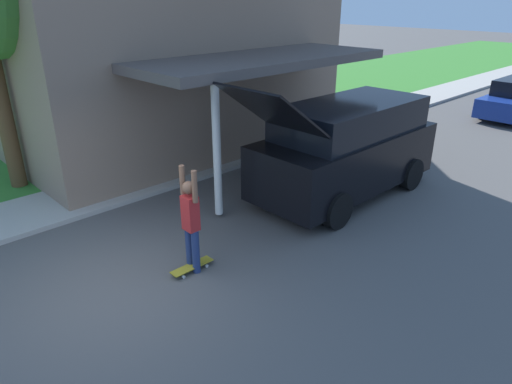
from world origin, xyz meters
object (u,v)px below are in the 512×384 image
Objects in this scene: skateboard at (192,267)px; fire_hydrant at (73,178)px; suv_parked at (346,148)px; skateboarder at (191,220)px.

skateboard is 1.02× the size of fire_hydrant.
fire_hydrant is (-4.13, -4.56, -0.66)m from suv_parked.
suv_parked is 4.42m from skateboarder.
suv_parked is 4.58m from skateboard.
skateboarder is (0.18, -4.41, -0.19)m from suv_parked.
fire_hydrant is (-4.32, -0.15, -0.48)m from skateboarder.
skateboard is at bearing -87.53° from suv_parked.
skateboard is 4.34m from fire_hydrant.
suv_parked is 2.93× the size of skateboarder.
skateboarder is at bearing 103.15° from skateboard.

